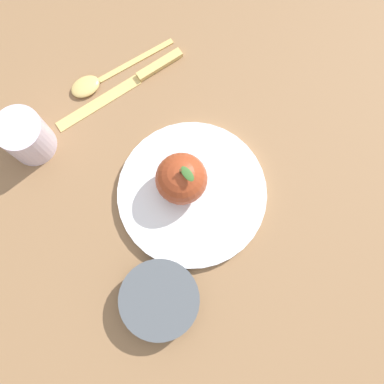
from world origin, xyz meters
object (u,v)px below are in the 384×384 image
object	(u,v)px
apple	(181,179)
cup	(25,136)
dinner_plate	(192,194)
spoon	(98,80)
side_bowl	(160,300)
knife	(132,82)

from	to	relation	value
apple	cup	world-z (taller)	apple
dinner_plate	cup	size ratio (longest dim) A/B	2.86
spoon	cup	bearing A→B (deg)	-105.45
side_bowl	spoon	world-z (taller)	side_bowl
knife	apple	bearing A→B (deg)	-38.76
side_bowl	spoon	xyz separation A→B (m)	(-0.24, 0.26, -0.02)
side_bowl	knife	bearing A→B (deg)	124.42
side_bowl	dinner_plate	bearing A→B (deg)	99.54
apple	spoon	distance (m)	0.23
dinner_plate	spoon	world-z (taller)	dinner_plate
side_bowl	cup	size ratio (longest dim) A/B	1.44
knife	side_bowl	bearing A→B (deg)	-55.58
dinner_plate	cup	xyz separation A→B (m)	(-0.25, -0.04, 0.03)
side_bowl	knife	xyz separation A→B (m)	(-0.19, 0.28, -0.02)
dinner_plate	knife	world-z (taller)	dinner_plate
apple	cup	bearing A→B (deg)	-170.48
apple	knife	bearing A→B (deg)	141.24
dinner_plate	spoon	bearing A→B (deg)	154.88
dinner_plate	spoon	size ratio (longest dim) A/B	1.34
cup	knife	distance (m)	0.19
cup	knife	xyz separation A→B (m)	(0.09, 0.16, -0.04)
dinner_plate	knife	distance (m)	0.21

